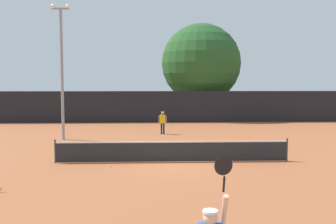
# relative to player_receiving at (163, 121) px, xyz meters

# --- Properties ---
(ground_plane) EXTENTS (120.00, 120.00, 0.00)m
(ground_plane) POSITION_rel_player_receiving_xyz_m (0.23, -9.16, -0.95)
(ground_plane) COLOR #9E5633
(tennis_net) EXTENTS (10.75, 0.08, 1.07)m
(tennis_net) POSITION_rel_player_receiving_xyz_m (0.23, -9.16, -0.44)
(tennis_net) COLOR #232328
(tennis_net) RESTS_ON ground
(perimeter_fence) EXTENTS (34.84, 0.12, 2.82)m
(perimeter_fence) POSITION_rel_player_receiving_xyz_m (0.23, 7.65, 0.45)
(perimeter_fence) COLOR black
(perimeter_fence) RESTS_ON ground
(player_receiving) EXTENTS (0.57, 0.23, 1.57)m
(player_receiving) POSITION_rel_player_receiving_xyz_m (0.00, 0.00, 0.00)
(player_receiving) COLOR yellow
(player_receiving) RESTS_ON ground
(tennis_ball) EXTENTS (0.07, 0.07, 0.07)m
(tennis_ball) POSITION_rel_player_receiving_xyz_m (-2.50, -10.07, -0.92)
(tennis_ball) COLOR #CCE033
(tennis_ball) RESTS_ON ground
(light_pole) EXTENTS (1.18, 0.28, 8.46)m
(light_pole) POSITION_rel_player_receiving_xyz_m (-6.37, -2.25, 3.84)
(light_pole) COLOR gray
(light_pole) RESTS_ON ground
(large_tree) EXTENTS (7.87, 7.87, 9.42)m
(large_tree) POSITION_rel_player_receiving_xyz_m (4.13, 11.51, 4.52)
(large_tree) COLOR brown
(large_tree) RESTS_ON ground
(parked_car_near) EXTENTS (1.99, 4.24, 1.69)m
(parked_car_near) POSITION_rel_player_receiving_xyz_m (-2.59, 13.94, -0.18)
(parked_car_near) COLOR navy
(parked_car_near) RESTS_ON ground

